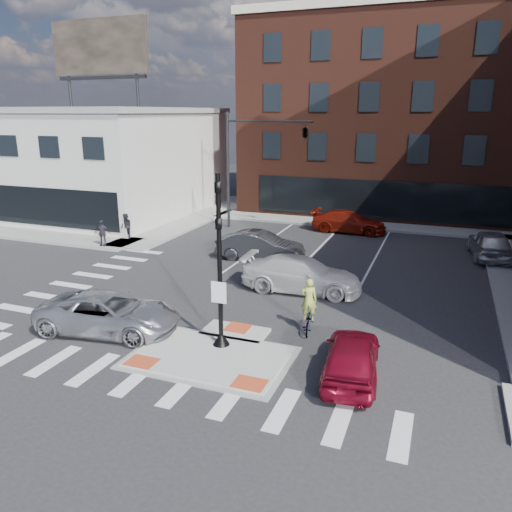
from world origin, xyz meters
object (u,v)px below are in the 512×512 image
at_px(pedestrian_a, 126,226).
at_px(red_sedan, 352,356).
at_px(bg_car_red, 349,222).
at_px(bg_car_silver, 490,244).
at_px(white_pickup, 302,274).
at_px(cyclist, 308,314).
at_px(pedestrian_b, 102,233).
at_px(bg_car_dark, 260,246).
at_px(silver_suv, 109,313).

bearing_deg(pedestrian_a, red_sedan, -13.25).
distance_m(bg_car_red, pedestrian_a, 14.88).
bearing_deg(red_sedan, bg_car_silver, -113.25).
relative_size(red_sedan, white_pickup, 0.75).
bearing_deg(bg_car_red, bg_car_silver, -110.47).
xyz_separation_m(bg_car_red, cyclist, (1.65, -16.71, -0.03)).
bearing_deg(pedestrian_b, red_sedan, -48.11).
xyz_separation_m(red_sedan, bg_car_red, (-3.79, 19.51, 0.03)).
bearing_deg(bg_car_red, pedestrian_a, 121.94).
height_order(red_sedan, bg_car_dark, bg_car_dark).
relative_size(silver_suv, bg_car_dark, 1.11).
distance_m(bg_car_red, pedestrian_b, 16.25).
relative_size(bg_car_silver, pedestrian_b, 3.04).
relative_size(pedestrian_a, pedestrian_b, 1.03).
height_order(white_pickup, bg_car_red, white_pickup).
bearing_deg(pedestrian_a, bg_car_silver, 33.07).
distance_m(silver_suv, bg_car_red, 20.11).
relative_size(bg_car_dark, pedestrian_a, 2.95).
relative_size(bg_car_dark, bg_car_silver, 1.00).
xyz_separation_m(bg_car_red, pedestrian_b, (-13.18, -9.51, 0.21)).
xyz_separation_m(silver_suv, red_sedan, (9.13, -0.12, -0.04)).
height_order(white_pickup, cyclist, cyclist).
relative_size(silver_suv, red_sedan, 1.29).
height_order(white_pickup, bg_car_silver, bg_car_silver).
height_order(cyclist, pedestrian_b, cyclist).
bearing_deg(pedestrian_a, cyclist, -9.84).
relative_size(bg_car_silver, bg_car_red, 0.95).
distance_m(white_pickup, cyclist, 4.45).
bearing_deg(pedestrian_b, silver_suv, -69.17).
distance_m(bg_car_silver, bg_car_red, 9.34).
bearing_deg(white_pickup, bg_car_red, -1.76).
bearing_deg(cyclist, white_pickup, -82.11).
height_order(cyclist, pedestrian_a, cyclist).
xyz_separation_m(silver_suv, bg_car_silver, (14.00, 15.87, 0.08)).
distance_m(bg_car_silver, pedestrian_b, 22.64).
bearing_deg(red_sedan, bg_car_red, -85.33).
xyz_separation_m(red_sedan, cyclist, (-2.14, 2.80, 0.00)).
relative_size(silver_suv, bg_car_silver, 1.11).
bearing_deg(pedestrian_a, bg_car_dark, 16.81).
relative_size(cyclist, pedestrian_a, 1.29).
relative_size(silver_suv, bg_car_red, 1.05).
distance_m(white_pickup, pedestrian_b, 13.70).
bearing_deg(silver_suv, bg_car_dark, -18.65).
bearing_deg(bg_car_silver, pedestrian_a, 4.35).
xyz_separation_m(bg_car_dark, pedestrian_b, (-9.83, -1.04, 0.15)).
xyz_separation_m(white_pickup, cyclist, (1.46, -4.20, -0.09)).
xyz_separation_m(silver_suv, cyclist, (6.99, 2.68, -0.03)).
xyz_separation_m(red_sedan, bg_car_dark, (-7.13, 11.04, 0.09)).
xyz_separation_m(bg_car_silver, cyclist, (-7.01, -13.19, -0.11)).
relative_size(bg_car_red, cyclist, 2.41).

